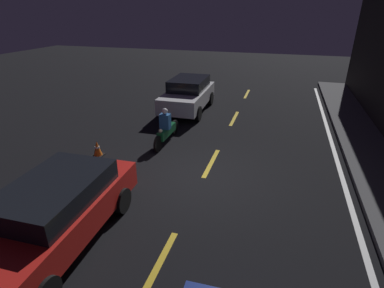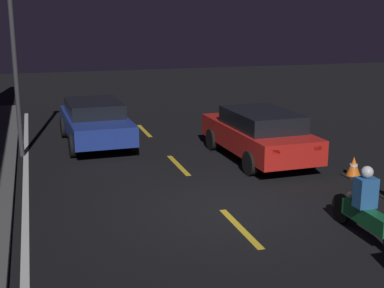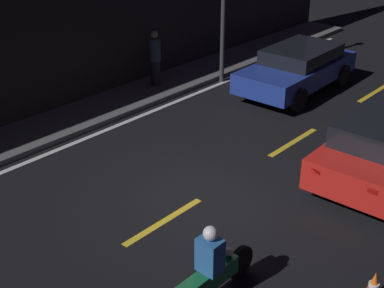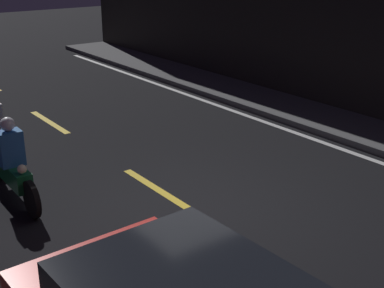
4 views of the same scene
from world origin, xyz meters
The scene contains 10 objects.
ground_plane centered at (0.00, 0.00, 0.00)m, with size 56.00×56.00×0.00m, color black.
lane_dash_c centered at (-1.00, 0.00, 0.00)m, with size 2.00×0.14×0.01m.
lane_dash_d centered at (3.50, 0.00, 0.00)m, with size 2.00×0.14×0.01m.
lane_dash_e centered at (8.00, 0.00, 0.00)m, with size 2.00×0.14×0.01m.
lane_solid_kerb centered at (0.00, 3.94, 0.00)m, with size 25.20×0.14×0.01m.
taxi_red centered at (3.44, -2.30, 0.75)m, with size 4.46×1.98×1.40m.
sedan_blue centered at (6.55, 1.83, 0.74)m, with size 4.31×2.01×1.34m.
motorcycle centered at (-2.12, -1.98, 0.54)m, with size 2.26×0.36×1.36m.
traffic_cone_mid centered at (1.28, -3.95, 0.24)m, with size 0.47×0.47×0.50m.
street_lamp centered at (5.72, 4.04, 3.24)m, with size 0.28×0.28×5.76m.
Camera 2 is at (-9.86, 3.62, 4.01)m, focal length 50.00 mm.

